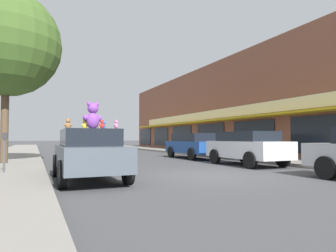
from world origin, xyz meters
TOP-DOWN VIEW (x-y plane):
  - ground_plane at (0.00, 0.00)m, footprint 260.00×260.00m
  - storefront_row at (13.14, 9.95)m, footprint 11.38×41.99m
  - plush_art_car at (-3.78, 0.60)m, footprint 1.92×4.17m
  - teddy_bear_giant at (-3.69, 0.53)m, footprint 0.62×0.41m
  - teddy_bear_red at (-3.55, -0.13)m, footprint 0.19×0.13m
  - teddy_bear_brown at (-4.34, 1.00)m, footprint 0.25×0.15m
  - teddy_bear_orange at (-3.28, 1.49)m, footprint 0.18×0.14m
  - teddy_bear_cream at (-3.45, 0.65)m, footprint 0.21×0.17m
  - teddy_bear_pink at (-3.21, -0.37)m, footprint 0.16×0.17m
  - teddy_bear_yellow at (-3.91, 0.60)m, footprint 0.22×0.16m
  - teddy_bear_blue at (-3.35, 0.59)m, footprint 0.18×0.18m
  - parked_car_far_center at (3.58, 2.49)m, footprint 1.95×4.15m
  - parked_car_far_right at (3.58, 7.55)m, footprint 1.87×4.45m
  - street_tree at (-6.46, 6.40)m, footprint 4.69×4.69m
  - parking_meter at (-6.13, 2.37)m, footprint 0.14×0.10m

SIDE VIEW (x-z plane):
  - ground_plane at x=0.00m, z-range 0.00..0.00m
  - plush_art_car at x=-3.78m, z-range 0.06..1.56m
  - parked_car_far_right at x=3.58m, z-range 0.08..1.61m
  - parked_car_far_center at x=3.58m, z-range 0.08..1.62m
  - parking_meter at x=-6.13m, z-range 0.33..1.60m
  - teddy_bear_pink at x=-3.21m, z-range 1.50..1.75m
  - teddy_bear_orange at x=-3.28m, z-range 1.50..1.75m
  - teddy_bear_red at x=-3.55m, z-range 1.50..1.75m
  - teddy_bear_blue at x=-3.35m, z-range 1.50..1.77m
  - teddy_bear_cream at x=-3.45m, z-range 1.50..1.79m
  - teddy_bear_yellow at x=-3.91m, z-range 1.50..1.79m
  - teddy_bear_brown at x=-4.34m, z-range 1.50..1.84m
  - teddy_bear_giant at x=-3.69m, z-range 1.49..2.30m
  - storefront_row at x=13.14m, z-range 0.00..7.41m
  - street_tree at x=-6.46m, z-range 1.61..9.25m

